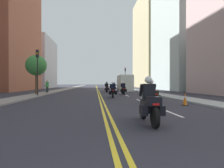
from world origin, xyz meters
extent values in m
plane|color=#2A2A33|center=(0.00, 48.00, 0.00)|extent=(264.00, 264.00, 0.00)
cube|color=gray|center=(-7.21, 48.00, 0.06)|extent=(2.07, 144.00, 0.12)
cube|color=#8E9696|center=(7.21, 48.00, 0.06)|extent=(2.07, 144.00, 0.12)
cube|color=yellow|center=(-0.12, 48.00, 0.00)|extent=(0.12, 132.00, 0.01)
cube|color=yellow|center=(0.12, 48.00, 0.00)|extent=(0.12, 132.00, 0.01)
cube|color=silver|center=(3.09, 8.00, 0.00)|extent=(0.14, 2.40, 0.01)
cube|color=silver|center=(3.09, 14.00, 0.00)|extent=(0.14, 2.40, 0.01)
cube|color=silver|center=(3.09, 20.00, 0.00)|extent=(0.14, 2.40, 0.01)
cube|color=silver|center=(3.09, 26.00, 0.00)|extent=(0.14, 2.40, 0.01)
cube|color=silver|center=(3.09, 32.00, 0.00)|extent=(0.14, 2.40, 0.01)
cube|color=silver|center=(3.09, 38.00, 0.00)|extent=(0.14, 2.40, 0.01)
cube|color=silver|center=(3.09, 44.00, 0.00)|extent=(0.14, 2.40, 0.01)
cube|color=silver|center=(3.09, 50.00, 0.00)|extent=(0.14, 2.40, 0.01)
cube|color=silver|center=(3.09, 56.00, 0.00)|extent=(0.14, 2.40, 0.01)
cube|color=#93503A|center=(-17.73, 35.78, 15.99)|extent=(9.25, 16.37, 31.99)
cube|color=#AABAB4|center=(16.22, 35.69, 11.70)|extent=(6.23, 15.16, 23.40)
cube|color=#2D3847|center=(19.36, 35.69, 5.85)|extent=(0.04, 12.73, 0.90)
cube|color=#2D3847|center=(19.36, 35.69, 12.29)|extent=(0.04, 12.73, 0.90)
cube|color=#ADA9B4|center=(-17.05, 54.33, 7.12)|extent=(7.88, 15.05, 14.25)
cube|color=#2D3847|center=(-21.01, 54.33, 3.56)|extent=(0.04, 12.64, 0.90)
cube|color=#2D3847|center=(-21.01, 54.33, 7.48)|extent=(0.04, 12.64, 0.90)
cube|color=#2D3847|center=(-21.01, 54.33, 11.40)|extent=(0.04, 12.64, 0.90)
cube|color=tan|center=(17.18, 54.96, 14.14)|extent=(8.13, 19.76, 28.29)
cube|color=#2D3847|center=(21.26, 54.96, 7.07)|extent=(0.04, 16.60, 0.90)
cube|color=#2D3847|center=(21.26, 54.96, 12.26)|extent=(0.04, 16.60, 0.90)
cube|color=#2D3847|center=(21.26, 54.96, 17.44)|extent=(0.04, 16.60, 0.90)
cube|color=#2D3847|center=(21.26, 54.96, 22.63)|extent=(0.04, 16.60, 0.90)
cylinder|color=black|center=(1.37, 6.68, 0.34)|extent=(0.14, 0.68, 0.68)
cylinder|color=black|center=(1.34, 5.18, 0.34)|extent=(0.14, 0.68, 0.68)
cube|color=silver|center=(1.37, 6.68, 0.70)|extent=(0.15, 0.32, 0.04)
cube|color=black|center=(1.36, 5.93, 0.62)|extent=(0.34, 1.15, 0.40)
cube|color=black|center=(1.34, 5.26, 0.84)|extent=(0.41, 0.37, 0.28)
cube|color=red|center=(1.34, 5.07, 0.76)|extent=(0.20, 0.03, 0.06)
cube|color=black|center=(1.07, 5.49, 0.52)|extent=(0.21, 0.44, 0.32)
cube|color=black|center=(1.63, 5.48, 0.52)|extent=(0.21, 0.44, 0.32)
cube|color=#B2C1CC|center=(1.37, 6.41, 1.00)|extent=(0.36, 0.13, 0.36)
cube|color=black|center=(1.36, 5.88, 1.10)|extent=(0.41, 0.27, 0.57)
cylinder|color=black|center=(1.12, 6.04, 1.15)|extent=(0.11, 0.28, 0.45)
cylinder|color=black|center=(1.60, 6.03, 1.15)|extent=(0.11, 0.28, 0.45)
sphere|color=white|center=(1.36, 5.91, 1.53)|extent=(0.26, 0.26, 0.26)
cylinder|color=black|center=(3.14, 11.98, 0.32)|extent=(0.12, 0.64, 0.63)
cylinder|color=black|center=(3.12, 10.42, 0.32)|extent=(0.12, 0.64, 0.63)
cube|color=silver|center=(3.14, 11.98, 0.65)|extent=(0.14, 0.32, 0.04)
cube|color=black|center=(3.13, 11.20, 0.60)|extent=(0.34, 1.19, 0.40)
cube|color=black|center=(3.12, 10.50, 0.82)|extent=(0.40, 0.37, 0.28)
cube|color=red|center=(3.12, 10.31, 0.74)|extent=(0.20, 0.03, 0.06)
cube|color=black|center=(2.85, 10.73, 0.50)|extent=(0.21, 0.44, 0.32)
cube|color=black|center=(3.41, 10.73, 0.50)|extent=(0.21, 0.44, 0.32)
cube|color=#B2C1CC|center=(3.14, 11.70, 0.98)|extent=(0.36, 0.13, 0.36)
cube|color=black|center=(3.13, 11.15, 1.08)|extent=(0.40, 0.27, 0.56)
cylinder|color=black|center=(2.90, 11.30, 1.13)|extent=(0.10, 0.28, 0.45)
cylinder|color=black|center=(3.38, 11.29, 1.13)|extent=(0.10, 0.28, 0.45)
sphere|color=white|center=(3.13, 11.18, 1.50)|extent=(0.26, 0.26, 0.26)
cylinder|color=black|center=(1.22, 17.91, 0.32)|extent=(0.13, 0.64, 0.63)
cylinder|color=black|center=(1.15, 16.45, 0.32)|extent=(0.13, 0.64, 0.63)
cube|color=silver|center=(1.22, 17.91, 0.65)|extent=(0.16, 0.33, 0.04)
cube|color=black|center=(1.18, 17.18, 0.60)|extent=(0.38, 1.13, 0.40)
cube|color=black|center=(1.15, 16.52, 0.82)|extent=(0.42, 0.38, 0.28)
cube|color=red|center=(1.14, 16.33, 0.74)|extent=(0.20, 0.04, 0.06)
cube|color=black|center=(0.88, 16.76, 0.50)|extent=(0.22, 0.45, 0.32)
cube|color=black|center=(1.44, 16.73, 0.50)|extent=(0.22, 0.45, 0.32)
cube|color=#B2C1CC|center=(1.21, 17.65, 0.98)|extent=(0.37, 0.14, 0.36)
cube|color=black|center=(1.18, 17.13, 1.06)|extent=(0.41, 0.28, 0.52)
cylinder|color=black|center=(0.95, 17.29, 1.11)|extent=(0.11, 0.29, 0.45)
cylinder|color=black|center=(1.43, 17.27, 1.11)|extent=(0.11, 0.29, 0.45)
sphere|color=white|center=(1.18, 17.16, 1.46)|extent=(0.26, 0.26, 0.26)
cylinder|color=black|center=(2.98, 22.91, 0.33)|extent=(0.15, 0.66, 0.66)
cylinder|color=black|center=(2.94, 21.33, 0.33)|extent=(0.15, 0.66, 0.66)
cube|color=silver|center=(2.98, 22.91, 0.68)|extent=(0.15, 0.32, 0.04)
cube|color=black|center=(2.96, 22.12, 0.61)|extent=(0.35, 1.21, 0.40)
cube|color=black|center=(2.95, 21.41, 0.83)|extent=(0.41, 0.37, 0.28)
cube|color=red|center=(2.94, 21.22, 0.75)|extent=(0.20, 0.03, 0.06)
cube|color=black|center=(2.67, 21.66, 0.51)|extent=(0.21, 0.44, 0.32)
cube|color=black|center=(3.23, 21.64, 0.51)|extent=(0.21, 0.44, 0.32)
cube|color=#B2C1CC|center=(2.98, 22.63, 0.99)|extent=(0.36, 0.13, 0.36)
cube|color=black|center=(2.96, 22.07, 1.10)|extent=(0.41, 0.27, 0.58)
cylinder|color=black|center=(2.73, 22.23, 1.15)|extent=(0.11, 0.28, 0.45)
cylinder|color=black|center=(3.21, 22.22, 1.15)|extent=(0.11, 0.28, 0.45)
sphere|color=white|center=(2.96, 22.10, 1.53)|extent=(0.26, 0.26, 0.26)
cylinder|color=black|center=(1.25, 28.30, 0.31)|extent=(0.12, 0.62, 0.61)
cylinder|color=black|center=(1.28, 26.78, 0.31)|extent=(0.12, 0.62, 0.61)
cube|color=silver|center=(1.25, 28.30, 0.63)|extent=(0.15, 0.32, 0.04)
cube|color=black|center=(1.26, 27.54, 0.59)|extent=(0.35, 1.17, 0.40)
cube|color=black|center=(1.28, 26.85, 0.81)|extent=(0.41, 0.37, 0.28)
cube|color=red|center=(1.28, 26.66, 0.73)|extent=(0.20, 0.03, 0.06)
cube|color=black|center=(1.00, 27.07, 0.49)|extent=(0.21, 0.44, 0.32)
cube|color=black|center=(1.55, 27.09, 0.49)|extent=(0.21, 0.44, 0.32)
cube|color=#B2C1CC|center=(1.25, 28.03, 0.97)|extent=(0.36, 0.13, 0.36)
cube|color=black|center=(1.27, 27.49, 1.07)|extent=(0.41, 0.27, 0.57)
cylinder|color=black|center=(1.02, 27.63, 1.12)|extent=(0.11, 0.28, 0.45)
cylinder|color=black|center=(1.50, 27.65, 1.12)|extent=(0.11, 0.28, 0.45)
sphere|color=black|center=(1.27, 27.52, 1.50)|extent=(0.26, 0.26, 0.26)
cylinder|color=black|center=(2.98, 33.81, 0.33)|extent=(0.13, 0.65, 0.65)
cylinder|color=black|center=(2.97, 32.21, 0.33)|extent=(0.13, 0.65, 0.65)
cube|color=silver|center=(2.98, 33.81, 0.67)|extent=(0.14, 0.32, 0.04)
cube|color=black|center=(2.98, 33.01, 0.61)|extent=(0.32, 1.22, 0.40)
cube|color=black|center=(2.98, 32.29, 0.83)|extent=(0.40, 0.36, 0.28)
cube|color=red|center=(2.97, 32.10, 0.75)|extent=(0.20, 0.03, 0.06)
cube|color=black|center=(2.70, 32.53, 0.51)|extent=(0.20, 0.44, 0.32)
cube|color=black|center=(3.26, 32.53, 0.51)|extent=(0.20, 0.44, 0.32)
cube|color=#B2C1CC|center=(2.98, 33.52, 0.99)|extent=(0.36, 0.12, 0.36)
cube|color=black|center=(2.98, 32.96, 1.07)|extent=(0.40, 0.26, 0.53)
cylinder|color=black|center=(2.74, 33.11, 1.12)|extent=(0.10, 0.28, 0.45)
cylinder|color=black|center=(3.22, 33.11, 1.12)|extent=(0.10, 0.28, 0.45)
sphere|color=black|center=(2.98, 32.99, 1.47)|extent=(0.26, 0.26, 0.26)
cube|color=black|center=(5.14, 10.66, 0.01)|extent=(0.34, 0.34, 0.03)
cone|color=orange|center=(5.14, 10.66, 0.42)|extent=(0.27, 0.27, 0.79)
cylinder|color=white|center=(5.14, 10.66, 0.52)|extent=(0.18, 0.18, 0.08)
cylinder|color=black|center=(-6.57, 19.56, 2.08)|extent=(0.12, 0.12, 4.16)
cube|color=black|center=(-6.57, 19.56, 4.51)|extent=(0.28, 0.28, 0.80)
sphere|color=yellow|center=(-6.57, 19.41, 4.51)|extent=(0.18, 0.18, 0.18)
cylinder|color=black|center=(6.57, 42.13, 2.13)|extent=(0.12, 0.12, 4.26)
cube|color=black|center=(6.57, 42.13, 4.61)|extent=(0.28, 0.28, 0.80)
sphere|color=red|center=(6.57, 41.98, 4.89)|extent=(0.18, 0.18, 0.18)
cube|color=#212D2F|center=(-7.07, 25.39, 0.44)|extent=(0.34, 0.32, 0.89)
cube|color=green|center=(-7.07, 25.39, 1.24)|extent=(0.42, 0.37, 0.70)
sphere|color=tan|center=(-7.07, 25.39, 1.71)|extent=(0.22, 0.22, 0.22)
cube|color=#468E3F|center=(-7.26, 25.27, 0.99)|extent=(0.19, 0.17, 0.24)
cylinder|color=#503722|center=(-7.58, 22.35, 1.35)|extent=(0.24, 0.24, 2.69)
sphere|color=#357937|center=(-7.58, 22.35, 3.55)|extent=(2.45, 2.45, 2.45)
cube|color=silver|center=(4.77, 34.73, 1.10)|extent=(2.00, 1.80, 2.20)
cube|color=silver|center=(4.77, 31.73, 1.40)|extent=(2.20, 5.20, 2.80)
cylinder|color=black|center=(4.77, 34.33, 0.45)|extent=(2.00, 0.90, 0.90)
cylinder|color=black|center=(4.77, 30.13, 0.45)|extent=(2.00, 0.90, 0.90)
camera|label=1|loc=(-0.51, -0.33, 1.41)|focal=29.22mm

